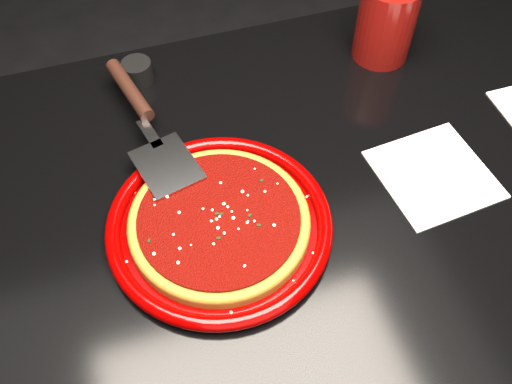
% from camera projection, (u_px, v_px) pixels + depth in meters
% --- Properties ---
extents(table, '(1.20, 0.80, 0.75)m').
position_uv_depth(table, '(275.00, 327.00, 1.07)').
color(table, black).
rests_on(table, floor).
extents(plate, '(0.32, 0.32, 0.02)m').
position_uv_depth(plate, '(219.00, 224.00, 0.75)').
color(plate, '#6C0100').
rests_on(plate, table).
extents(pizza_crust, '(0.26, 0.26, 0.01)m').
position_uv_depth(pizza_crust, '(219.00, 223.00, 0.75)').
color(pizza_crust, brown).
rests_on(pizza_crust, plate).
extents(pizza_crust_rim, '(0.26, 0.26, 0.02)m').
position_uv_depth(pizza_crust_rim, '(219.00, 221.00, 0.74)').
color(pizza_crust_rim, brown).
rests_on(pizza_crust_rim, plate).
extents(pizza_sauce, '(0.23, 0.23, 0.01)m').
position_uv_depth(pizza_sauce, '(219.00, 219.00, 0.74)').
color(pizza_sauce, '#6A0A06').
rests_on(pizza_sauce, plate).
extents(parmesan_dusting, '(0.21, 0.21, 0.01)m').
position_uv_depth(parmesan_dusting, '(219.00, 216.00, 0.73)').
color(parmesan_dusting, '#FBF0C6').
rests_on(parmesan_dusting, plate).
extents(basil_flecks, '(0.19, 0.19, 0.00)m').
position_uv_depth(basil_flecks, '(219.00, 217.00, 0.73)').
color(basil_flecks, black).
rests_on(basil_flecks, plate).
extents(pizza_server, '(0.17, 0.33, 0.02)m').
position_uv_depth(pizza_server, '(148.00, 122.00, 0.82)').
color(pizza_server, silver).
rests_on(pizza_server, plate).
extents(cup, '(0.10, 0.10, 0.13)m').
position_uv_depth(cup, '(386.00, 21.00, 0.92)').
color(cup, maroon).
rests_on(cup, table).
extents(napkin_a, '(0.16, 0.16, 0.00)m').
position_uv_depth(napkin_a, '(434.00, 174.00, 0.81)').
color(napkin_a, white).
rests_on(napkin_a, table).
extents(ramekin, '(0.06, 0.06, 0.04)m').
position_uv_depth(ramekin, '(138.00, 72.00, 0.91)').
color(ramekin, black).
rests_on(ramekin, table).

